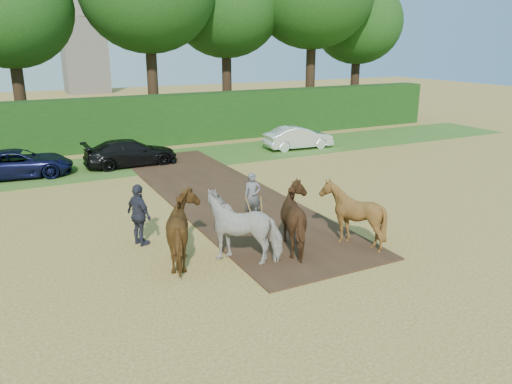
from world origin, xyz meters
TOP-DOWN VIEW (x-y plane):
  - ground at (0.00, 0.00)m, footprint 120.00×120.00m
  - earth_strip at (1.50, 7.00)m, footprint 4.50×17.00m
  - grass_verge at (0.00, 14.00)m, footprint 50.00×5.00m
  - hedgerow at (0.00, 18.50)m, footprint 46.00×1.60m
  - spectator_far at (-2.80, 3.16)m, footprint 0.83×1.24m
  - plough_team at (0.57, 0.75)m, footprint 6.93×4.97m
  - parked_cars at (-5.02, 13.67)m, footprint 29.91×2.69m

SIDE VIEW (x-z plane):
  - ground at x=0.00m, z-range 0.00..0.00m
  - grass_verge at x=0.00m, z-range 0.00..0.03m
  - earth_strip at x=1.50m, z-range 0.00..0.05m
  - parked_cars at x=-5.02m, z-range -0.04..1.39m
  - spectator_far at x=-2.80m, z-range 0.00..1.96m
  - plough_team at x=0.57m, z-range -0.01..1.99m
  - hedgerow at x=0.00m, z-range 0.00..3.00m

